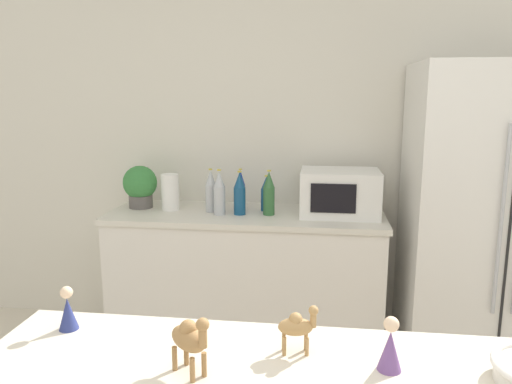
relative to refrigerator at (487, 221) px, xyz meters
The scene contains 16 objects.
wall_back 1.20m from the refrigerator, 159.34° to the left, with size 8.00×0.06×2.55m.
back_counter 1.51m from the refrigerator, behind, with size 1.74×0.63×0.90m.
refrigerator is the anchor object (origin of this frame).
potted_plant 2.16m from the refrigerator, behind, with size 0.22×0.22×0.28m.
paper_towel_roll 1.94m from the refrigerator, behind, with size 0.11×0.11×0.23m.
microwave 0.87m from the refrigerator, behind, with size 0.48×0.37×0.28m.
back_bottle_0 1.60m from the refrigerator, behind, with size 0.07×0.07×0.29m.
back_bottle_1 1.47m from the refrigerator, behind, with size 0.07×0.07×0.28m.
back_bottle_2 1.29m from the refrigerator, behind, with size 0.07×0.07×0.28m.
back_bottle_3 1.67m from the refrigerator, behind, with size 0.07×0.07×0.28m.
back_bottle_4 1.50m from the refrigerator, behind, with size 0.06×0.06×0.27m.
back_bottle_5 1.32m from the refrigerator, behind, with size 0.07×0.07×0.23m.
camel_figurine 2.06m from the refrigerator, 119.81° to the right, with size 0.11×0.06×0.13m.
camel_figurine_second 2.30m from the refrigerator, 123.53° to the right, with size 0.12×0.12×0.16m.
wise_man_figurine_crimson 2.41m from the refrigerator, 134.02° to the right, with size 0.06×0.06×0.13m.
wise_man_figurine_purple 2.00m from the refrigerator, 113.40° to the right, with size 0.06×0.06×0.14m.
Camera 1 is at (0.10, -0.65, 1.64)m, focal length 35.00 mm.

